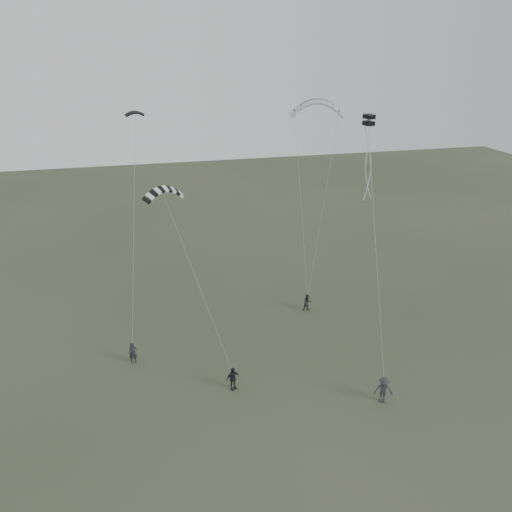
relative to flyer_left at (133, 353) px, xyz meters
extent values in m
plane|color=#323A28|center=(8.14, -4.52, -0.80)|extent=(140.00, 140.00, 0.00)
imported|color=black|center=(0.00, 0.00, 0.00)|extent=(0.59, 0.40, 1.61)
imported|color=#232327|center=(14.64, 4.17, -0.05)|extent=(0.73, 0.57, 1.51)
imported|color=black|center=(6.32, -4.67, 0.03)|extent=(1.05, 0.70, 1.66)
imported|color=#2B2A2F|center=(15.32, -8.28, 0.12)|extent=(1.34, 1.01, 1.85)
camera|label=1|loc=(1.23, -31.24, 20.30)|focal=35.00mm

